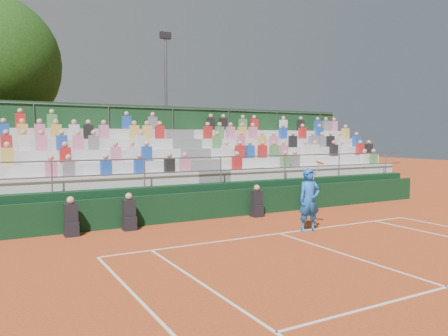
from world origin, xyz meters
TOP-DOWN VIEW (x-y plane):
  - ground at (0.00, 0.00)m, footprint 90.00×90.00m
  - courtside_wall at (0.00, 3.20)m, footprint 20.00×0.15m
  - line_officials at (-1.27, 2.75)m, footprint 9.50×0.40m
  - grandstand at (-0.01, 6.44)m, footprint 20.00×5.20m
  - tennis_player at (1.02, -0.16)m, footprint 0.93×0.61m
  - floodlight_mast at (1.08, 12.00)m, footprint 0.60×0.25m

SIDE VIEW (x-z plane):
  - ground at x=0.00m, z-range 0.00..0.00m
  - line_officials at x=-1.27m, z-range -0.12..1.07m
  - courtside_wall at x=0.00m, z-range 0.00..1.00m
  - tennis_player at x=1.02m, z-range -0.12..2.10m
  - grandstand at x=-0.01m, z-range -1.11..3.29m
  - floodlight_mast at x=1.08m, z-range 0.68..9.34m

